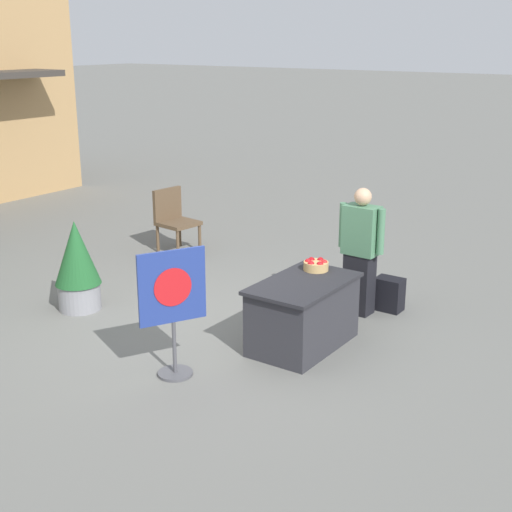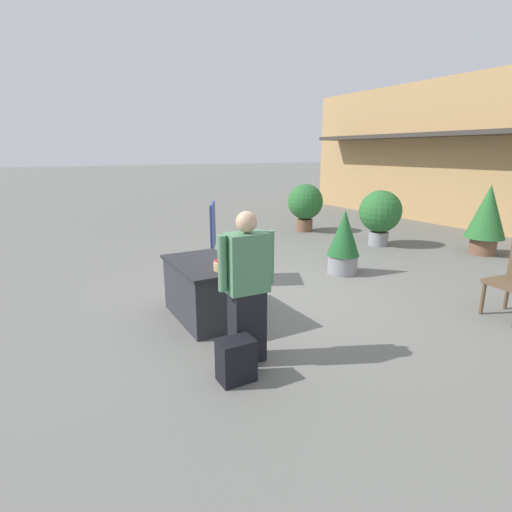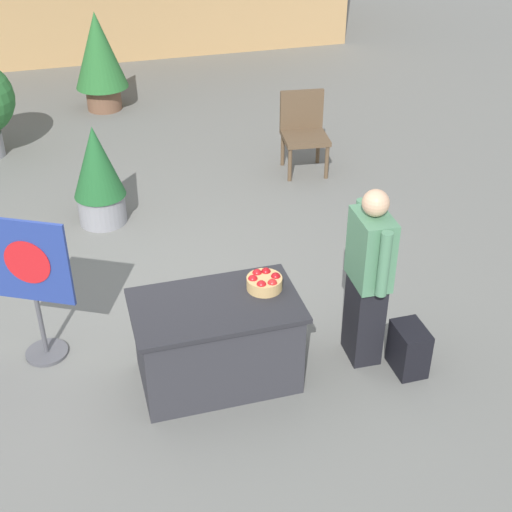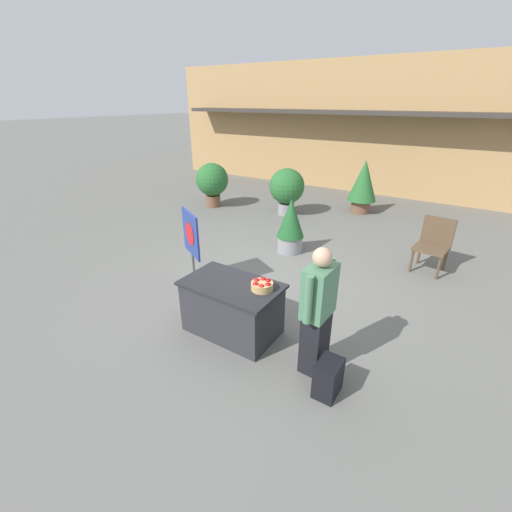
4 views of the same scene
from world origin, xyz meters
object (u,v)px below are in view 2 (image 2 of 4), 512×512
Objects in this scene: potted_plant_far_right at (487,216)px; apple_basket at (225,265)px; backpack at (236,360)px; person_visitor at (247,288)px; poster_board at (213,238)px; potted_plant_near_left at (380,213)px; display_table at (206,290)px; potted_plant_near_right at (305,203)px; potted_plant_far_left at (344,241)px.

apple_basket is at bearing -83.82° from potted_plant_far_right.
person_visitor is at bearing 137.05° from backpack.
poster_board is at bearing -13.61° from person_visitor.
potted_plant_far_right is (-1.81, 6.78, 0.61)m from backpack.
potted_plant_far_right is (-1.51, 6.50, 0.02)m from person_visitor.
backpack is at bearing -75.03° from potted_plant_far_right.
apple_basket is at bearing 99.16° from poster_board.
apple_basket is 5.56m from potted_plant_near_left.
apple_basket reaches higher than backpack.
potted_plant_near_left reaches higher than display_table.
potted_plant_near_right is at bearing 139.24° from backpack.
backpack is at bearing -40.76° from potted_plant_near_right.
poster_board is at bearing -54.10° from potted_plant_near_right.
apple_basket is 1.34m from backpack.
display_table is at bearing 168.03° from backpack.
display_table is 0.83× the size of person_visitor.
potted_plant_far_left is at bearing 102.61° from display_table.
potted_plant_near_left is (-1.69, -1.33, -0.07)m from potted_plant_far_right.
display_table is 0.61m from apple_basket.
potted_plant_near_right is at bearing -116.28° from poster_board.
backpack is at bearing 98.43° from poster_board.
potted_plant_far_left is (-2.19, 3.22, 0.38)m from backpack.
poster_board is 1.04× the size of potted_plant_near_left.
potted_plant_far_right reaches higher than display_table.
potted_plant_far_left is (-0.38, -3.56, -0.23)m from potted_plant_far_right.
potted_plant_far_right is 1.28× the size of potted_plant_far_left.
poster_board reaches higher than apple_basket.
potted_plant_near_right reaches higher than display_table.
potted_plant_near_left is (-3.50, 5.44, 0.55)m from backpack.
person_visitor is 1.19× the size of poster_board.
display_table is at bearing -47.76° from potted_plant_near_right.
potted_plant_near_right is at bearing 132.24° from display_table.
display_table reaches higher than backpack.
potted_plant_near_right is 1.12× the size of potted_plant_far_left.
apple_basket is 6.39m from potted_plant_far_right.
person_visitor is at bearing -76.88° from potted_plant_far_right.
display_table is 5.49m from potted_plant_near_left.
backpack is 0.33× the size of potted_plant_near_right.
poster_board is at bearing 161.33° from apple_basket.
backpack is at bearing 139.38° from person_visitor.
display_table is 0.89× the size of potted_plant_far_right.
backpack is 0.32× the size of poster_board.
potted_plant_far_right reaches higher than apple_basket.
potted_plant_far_right reaches higher than potted_plant_far_left.
person_visitor reaches higher than apple_basket.
potted_plant_far_right is at bearing 96.18° from apple_basket.
person_visitor reaches higher than backpack.
poster_board reaches higher than potted_plant_near_right.
person_visitor reaches higher than potted_plant_far_right.
apple_basket is at bearing -69.12° from potted_plant_far_left.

